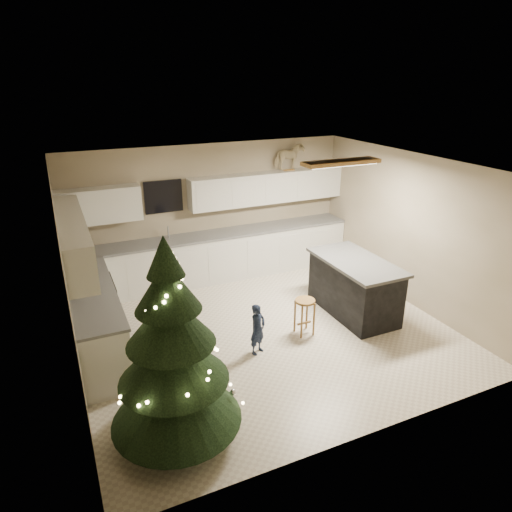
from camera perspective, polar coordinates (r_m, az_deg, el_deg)
name	(u,v)px	position (r m, az deg, el deg)	size (l,w,h in m)	color
ground_plane	(265,331)	(7.33, 1.15, -9.31)	(5.50, 5.50, 0.00)	beige
room_shell	(267,225)	(6.61, 1.43, 3.84)	(5.52, 5.02, 2.61)	tan
cabinetry	(178,260)	(8.11, -9.70, -0.45)	(5.50, 3.20, 2.00)	silver
island	(354,286)	(7.82, 12.15, -3.75)	(0.90, 1.70, 0.95)	black
bar_stool	(305,308)	(7.09, 6.11, -6.51)	(0.31, 0.31, 0.58)	olive
christmas_tree	(173,361)	(5.01, -10.35, -12.73)	(1.49, 1.44, 2.38)	#3F2816
toddler	(258,329)	(6.61, 0.21, -9.14)	(0.28, 0.18, 0.77)	black
rocking_horse	(289,157)	(9.21, 4.17, 12.26)	(0.62, 0.35, 0.52)	olive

